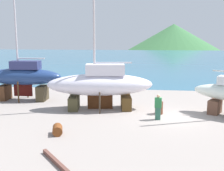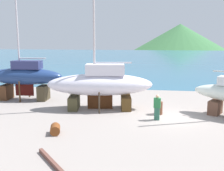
{
  "view_description": "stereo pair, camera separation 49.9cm",
  "coord_description": "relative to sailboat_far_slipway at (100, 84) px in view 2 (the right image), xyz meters",
  "views": [
    {
      "loc": [
        -1.77,
        -18.02,
        5.3
      ],
      "look_at": [
        -4.19,
        2.03,
        1.73
      ],
      "focal_mm": 43.91,
      "sensor_mm": 36.0,
      "label": 1
    },
    {
      "loc": [
        -1.28,
        -17.96,
        5.3
      ],
      "look_at": [
        -4.19,
        2.03,
        1.73
      ],
      "focal_mm": 43.91,
      "sensor_mm": 36.0,
      "label": 2
    }
  ],
  "objects": [
    {
      "name": "timber_long_aft",
      "position": [
        -0.43,
        -9.18,
        -1.8
      ],
      "size": [
        1.89,
        2.15,
        0.18
      ],
      "primitive_type": "cube",
      "rotation": [
        0.0,
        0.0,
        2.28
      ],
      "color": "brown",
      "rests_on": "ground"
    },
    {
      "name": "barrel_rust_mid",
      "position": [
        -1.48,
        -5.72,
        -1.62
      ],
      "size": [
        0.77,
        0.97,
        0.54
      ],
      "primitive_type": "cylinder",
      "rotation": [
        1.57,
        0.0,
        0.31
      ],
      "color": "brown",
      "rests_on": "ground"
    },
    {
      "name": "barrel_ochre",
      "position": [
        4.28,
        -0.88,
        -1.44
      ],
      "size": [
        0.65,
        0.65,
        0.89
      ],
      "primitive_type": "cylinder",
      "rotation": [
        0.0,
        0.0,
        1.36
      ],
      "color": "brown",
      "rests_on": "ground"
    },
    {
      "name": "worker",
      "position": [
        4.15,
        -2.24,
        -1.02
      ],
      "size": [
        0.46,
        0.29,
        1.68
      ],
      "rotation": [
        0.0,
        0.0,
        4.6
      ],
      "color": "#316953",
      "rests_on": "ground"
    },
    {
      "name": "sailboat_far_slipway",
      "position": [
        0.0,
        0.0,
        0.0
      ],
      "size": [
        8.05,
        3.45,
        13.12
      ],
      "rotation": [
        0.0,
        0.0,
        3.29
      ],
      "color": "#443E26",
      "rests_on": "ground"
    },
    {
      "name": "sailboat_mid_port",
      "position": [
        -6.99,
        2.11,
        0.11
      ],
      "size": [
        6.72,
        2.14,
        12.54
      ],
      "rotation": [
        0.0,
        0.0,
        3.19
      ],
      "color": "#52311D",
      "rests_on": "ground"
    },
    {
      "name": "sea_water",
      "position": [
        5.01,
        51.86,
        -1.89
      ],
      "size": [
        166.06,
        87.69,
        0.01
      ],
      "primitive_type": "cube",
      "color": "#2F6888",
      "rests_on": "ground"
    },
    {
      "name": "ground_plane",
      "position": [
        5.01,
        -4.06,
        -1.89
      ],
      "size": [
        48.26,
        48.26,
        0.0
      ],
      "primitive_type": "plane",
      "color": "gray"
    },
    {
      "name": "headland_hill",
      "position": [
        21.07,
        160.98,
        -1.89
      ],
      "size": [
        95.76,
        95.76,
        27.29
      ],
      "primitive_type": "cone",
      "color": "#3E7642",
      "rests_on": "ground"
    }
  ]
}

